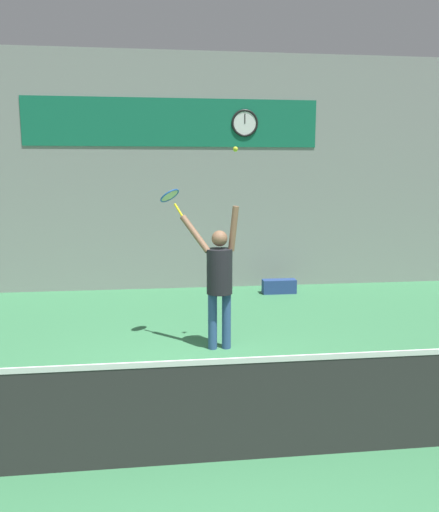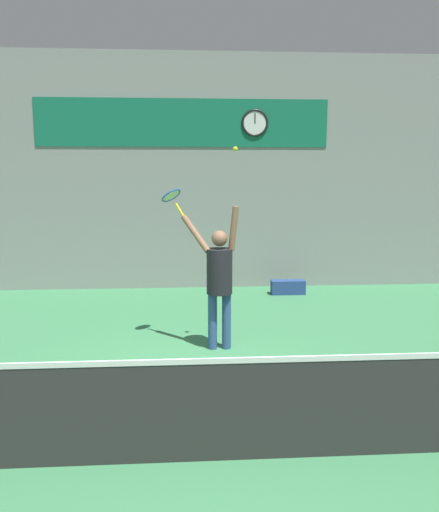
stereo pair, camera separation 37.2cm
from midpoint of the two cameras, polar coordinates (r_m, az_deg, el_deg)
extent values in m
plane|color=#387A4C|center=(5.75, -5.03, -16.52)|extent=(18.00, 18.00, 0.00)
cube|color=gray|center=(10.85, -6.24, 9.37)|extent=(18.00, 0.10, 5.00)
cube|color=#146B4C|center=(10.84, -6.34, 14.94)|extent=(6.14, 0.02, 0.99)
cylinder|color=white|center=(10.94, 1.90, 14.94)|extent=(0.52, 0.02, 0.52)
torus|color=black|center=(10.94, 1.90, 14.94)|extent=(0.57, 0.05, 0.57)
cube|color=black|center=(10.94, 1.91, 15.42)|extent=(0.02, 0.01, 0.21)
cube|color=#2D2D2D|center=(4.54, -4.62, -17.63)|extent=(7.51, 0.01, 0.91)
cube|color=white|center=(4.34, -4.70, -12.04)|extent=(7.51, 0.02, 0.05)
cylinder|color=#2D4C7F|center=(7.22, -2.29, -7.48)|extent=(0.13, 0.13, 0.82)
cylinder|color=#2D4C7F|center=(7.24, -0.68, -7.43)|extent=(0.13, 0.13, 0.82)
cylinder|color=black|center=(7.05, -1.51, -1.76)|extent=(0.37, 0.37, 0.64)
sphere|color=brown|center=(6.98, -1.53, 2.02)|extent=(0.23, 0.23, 0.23)
cylinder|color=brown|center=(6.96, 0.08, 3.13)|extent=(0.18, 0.17, 0.64)
cylinder|color=brown|center=(7.08, -4.31, 2.55)|extent=(0.44, 0.38, 0.53)
cylinder|color=yellow|center=(7.22, -6.17, 5.22)|extent=(0.15, 0.13, 0.20)
torus|color=#1E51A5|center=(7.31, -7.18, 6.85)|extent=(0.40, 0.40, 0.21)
cylinder|color=beige|center=(7.31, -7.18, 6.85)|extent=(0.33, 0.34, 0.17)
sphere|color=#CCDB2D|center=(6.87, 0.25, 12.12)|extent=(0.07, 0.07, 0.07)
cube|color=navy|center=(10.59, 5.83, -3.48)|extent=(0.70, 0.24, 0.29)
camera|label=1|loc=(0.19, -91.52, -0.26)|focal=35.00mm
camera|label=2|loc=(0.19, 88.48, 0.26)|focal=35.00mm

